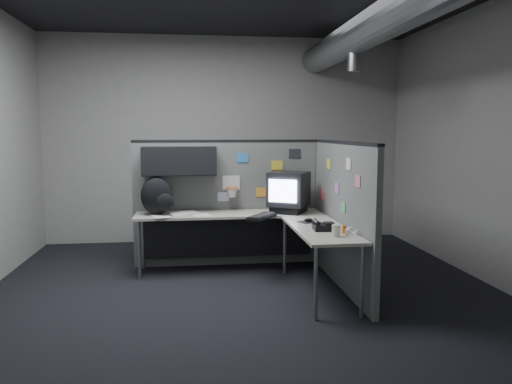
{
  "coord_description": "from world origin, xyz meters",
  "views": [
    {
      "loc": [
        -0.55,
        -5.11,
        1.74
      ],
      "look_at": [
        0.15,
        0.35,
        1.07
      ],
      "focal_mm": 35.0,
      "sensor_mm": 36.0,
      "label": 1
    }
  ],
  "objects": [
    {
      "name": "mouse",
      "position": [
        0.73,
        0.25,
        0.75
      ],
      "size": [
        0.26,
        0.24,
        0.04
      ],
      "rotation": [
        0.0,
        0.0,
        -0.33
      ],
      "color": "black",
      "rests_on": "desk"
    },
    {
      "name": "cup",
      "position": [
        0.82,
        -0.53,
        0.79
      ],
      "size": [
        0.1,
        0.1,
        0.11
      ],
      "primitive_type": "cylinder",
      "rotation": [
        0.0,
        0.0,
        -0.16
      ],
      "color": "beige",
      "rests_on": "desk"
    },
    {
      "name": "monitor",
      "position": [
        0.64,
        0.95,
        0.99
      ],
      "size": [
        0.6,
        0.6,
        0.5
      ],
      "rotation": [
        0.0,
        0.0,
        0.27
      ],
      "color": "black",
      "rests_on": "desk"
    },
    {
      "name": "papers",
      "position": [
        -0.67,
        0.94,
        0.74
      ],
      "size": [
        0.74,
        0.57,
        0.01
      ],
      "rotation": [
        0.0,
        0.0,
        0.27
      ],
      "color": "white",
      "rests_on": "desk"
    },
    {
      "name": "phone",
      "position": [
        0.77,
        -0.2,
        0.77
      ],
      "size": [
        0.22,
        0.24,
        0.11
      ],
      "rotation": [
        0.0,
        0.0,
        -0.23
      ],
      "color": "black",
      "rests_on": "desk"
    },
    {
      "name": "keyboard",
      "position": [
        0.25,
        0.57,
        0.75
      ],
      "size": [
        0.42,
        0.51,
        0.04
      ],
      "rotation": [
        0.0,
        0.0,
        0.2
      ],
      "color": "black",
      "rests_on": "desk"
    },
    {
      "name": "partition_back",
      "position": [
        -0.25,
        1.23,
        1.0
      ],
      "size": [
        2.44,
        0.42,
        1.63
      ],
      "color": "#5E615F",
      "rests_on": "ground"
    },
    {
      "name": "room",
      "position": [
        0.56,
        0.0,
        2.1
      ],
      "size": [
        5.62,
        5.62,
        3.22
      ],
      "color": "black",
      "rests_on": "ground"
    },
    {
      "name": "desk",
      "position": [
        0.15,
        0.7,
        0.61
      ],
      "size": [
        2.31,
        2.11,
        0.73
      ],
      "color": "#B2B0A0",
      "rests_on": "ground"
    },
    {
      "name": "bottles",
      "position": [
        0.96,
        -0.46,
        0.76
      ],
      "size": [
        0.14,
        0.15,
        0.08
      ],
      "rotation": [
        0.0,
        0.0,
        0.27
      ],
      "color": "silver",
      "rests_on": "desk"
    },
    {
      "name": "partition_right",
      "position": [
        1.1,
        0.22,
        0.82
      ],
      "size": [
        0.07,
        2.23,
        1.63
      ],
      "color": "#5E615F",
      "rests_on": "ground"
    },
    {
      "name": "backpack",
      "position": [
        -0.97,
        0.96,
        0.96
      ],
      "size": [
        0.46,
        0.41,
        0.47
      ],
      "rotation": [
        0.0,
        0.0,
        0.37
      ],
      "color": "black",
      "rests_on": "desk"
    }
  ]
}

